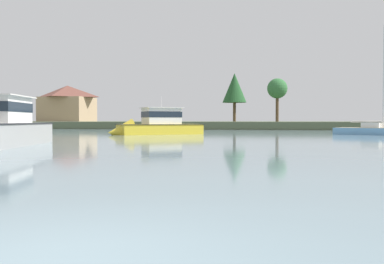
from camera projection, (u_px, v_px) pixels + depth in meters
name	position (u px, v px, depth m)	size (l,w,h in m)	color
ground_plane	(52.00, 256.00, 4.56)	(536.03, 536.03, 0.00)	gray
far_shore_bank	(277.00, 124.00, 90.72)	(241.21, 51.70, 1.21)	#4C563D
cruiser_yellow	(152.00, 128.00, 44.34)	(9.54, 8.36, 5.07)	gold
sailboat_skyblue	(376.00, 133.00, 42.70)	(8.06, 5.86, 11.18)	#669ECC
mooring_buoy_orange	(146.00, 132.00, 52.34)	(0.43, 0.43, 0.48)	orange
shore_tree_left_mid	(277.00, 89.00, 78.37)	(3.64, 3.64, 7.85)	brown
shore_tree_center	(235.00, 88.00, 88.80)	(4.92, 4.92, 9.94)	brown
cottage_hillside	(67.00, 103.00, 101.25)	(11.49, 10.02, 8.39)	tan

